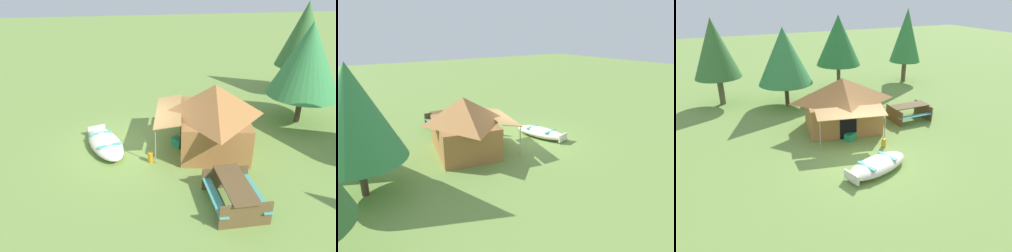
% 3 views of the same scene
% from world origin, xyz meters
% --- Properties ---
extents(ground_plane, '(80.00, 80.00, 0.00)m').
position_xyz_m(ground_plane, '(0.00, 0.00, 0.00)').
color(ground_plane, '#759846').
extents(beached_rowboat, '(2.99, 1.88, 0.46)m').
position_xyz_m(beached_rowboat, '(-0.08, -1.01, 0.24)').
color(beached_rowboat, beige).
rests_on(beached_rowboat, ground_plane).
extents(canvas_cabin_tent, '(4.04, 4.08, 2.50)m').
position_xyz_m(canvas_cabin_tent, '(0.35, 3.08, 1.30)').
color(canvas_cabin_tent, '#A76C39').
rests_on(canvas_cabin_tent, ground_plane).
extents(picnic_table, '(2.00, 1.49, 0.79)m').
position_xyz_m(picnic_table, '(3.94, 2.70, 0.49)').
color(picnic_table, brown).
rests_on(picnic_table, ground_plane).
extents(cooler_box, '(0.60, 0.52, 0.32)m').
position_xyz_m(cooler_box, '(0.16, 1.78, 0.16)').
color(cooler_box, '#1F905C').
rests_on(cooler_box, ground_plane).
extents(fuel_can, '(0.22, 0.22, 0.36)m').
position_xyz_m(fuel_can, '(1.17, 0.58, 0.18)').
color(fuel_can, orange).
rests_on(fuel_can, ground_plane).
extents(pine_tree_back_left, '(3.04, 3.04, 4.39)m').
position_xyz_m(pine_tree_back_left, '(-1.18, 7.49, 2.84)').
color(pine_tree_back_left, '#453427').
rests_on(pine_tree_back_left, ground_plane).
extents(pine_tree_back_right, '(2.57, 2.57, 4.86)m').
position_xyz_m(pine_tree_back_right, '(-4.60, 9.24, 3.21)').
color(pine_tree_back_right, brown).
rests_on(pine_tree_back_right, ground_plane).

